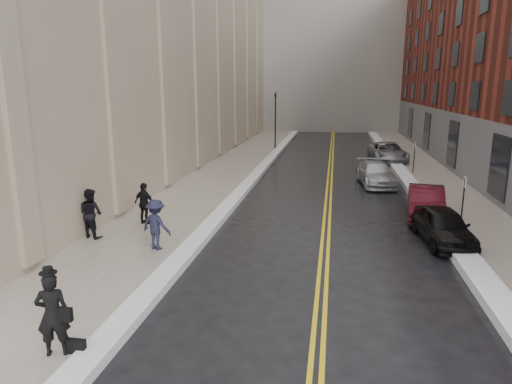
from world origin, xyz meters
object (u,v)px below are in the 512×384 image
at_px(car_silver_near, 376,174).
at_px(pedestrian_a, 91,213).
at_px(pedestrian_b, 156,225).
at_px(pedestrian_c, 145,203).
at_px(car_maroon, 426,203).
at_px(car_silver_far, 388,152).
at_px(pedestrian_main, 53,314).
at_px(car_black, 443,226).

distance_m(car_silver_near, pedestrian_a, 16.71).
distance_m(pedestrian_b, pedestrian_c, 3.21).
height_order(car_maroon, car_silver_near, car_maroon).
bearing_deg(car_silver_near, car_silver_far, 72.91).
xyz_separation_m(car_silver_near, car_silver_far, (1.60, 8.81, 0.09)).
distance_m(car_maroon, pedestrian_c, 12.22).
relative_size(car_silver_far, pedestrian_main, 2.93).
relative_size(car_maroon, car_silver_far, 0.78).
bearing_deg(pedestrian_c, pedestrian_main, 120.81).
bearing_deg(pedestrian_a, pedestrian_c, -105.28).
height_order(car_silver_near, pedestrian_a, pedestrian_a).
bearing_deg(pedestrian_c, car_maroon, -144.65).
bearing_deg(pedestrian_b, car_silver_far, -96.36).
distance_m(car_black, car_silver_near, 10.33).
distance_m(car_black, car_silver_far, 19.02).
bearing_deg(car_maroon, car_silver_far, 97.74).
distance_m(car_silver_near, car_silver_far, 8.96).
height_order(pedestrian_b, pedestrian_c, pedestrian_b).
height_order(car_maroon, pedestrian_a, pedestrian_a).
height_order(car_silver_near, pedestrian_main, pedestrian_main).
height_order(car_maroon, car_silver_far, car_silver_far).
xyz_separation_m(car_silver_far, pedestrian_c, (-11.72, -19.04, 0.26)).
bearing_deg(car_maroon, pedestrian_b, -140.67).
bearing_deg(pedestrian_b, car_maroon, -129.93).
bearing_deg(car_silver_far, pedestrian_main, -112.67).
height_order(car_black, car_maroon, car_maroon).
height_order(car_black, pedestrian_c, pedestrian_c).
bearing_deg(car_silver_far, pedestrian_b, -118.45).
relative_size(car_maroon, pedestrian_a, 2.25).
height_order(pedestrian_a, pedestrian_c, pedestrian_a).
bearing_deg(pedestrian_a, car_silver_far, -104.07).
bearing_deg(pedestrian_a, car_maroon, -139.74).
relative_size(car_silver_near, car_silver_far, 0.85).
relative_size(pedestrian_main, pedestrian_c, 1.07).
bearing_deg(car_maroon, car_silver_near, 110.99).
height_order(car_silver_far, pedestrian_main, pedestrian_main).
bearing_deg(pedestrian_main, pedestrian_c, -99.09).
bearing_deg(car_black, car_maroon, 83.93).
xyz_separation_m(car_silver_near, pedestrian_a, (-11.40, -12.20, 0.42)).
xyz_separation_m(car_silver_far, pedestrian_main, (-9.79, -28.31, 0.32)).
height_order(car_black, car_silver_near, car_silver_near).
bearing_deg(car_maroon, pedestrian_a, -149.66).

